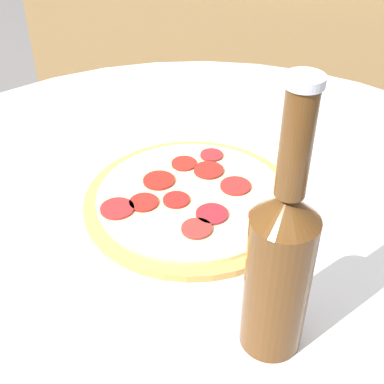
# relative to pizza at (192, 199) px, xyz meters

# --- Properties ---
(table) EXTENTS (1.06, 1.06, 0.77)m
(table) POSITION_rel_pizza_xyz_m (0.02, -0.05, -0.20)
(table) COLOR silver
(table) RESTS_ON ground_plane
(pizza) EXTENTS (0.29, 0.29, 0.02)m
(pizza) POSITION_rel_pizza_xyz_m (0.00, 0.00, 0.00)
(pizza) COLOR #C68E47
(pizza) RESTS_ON table
(beer_bottle) EXTENTS (0.06, 0.06, 0.29)m
(beer_bottle) POSITION_rel_pizza_xyz_m (0.13, -0.20, 0.10)
(beer_bottle) COLOR #563314
(beer_bottle) RESTS_ON table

